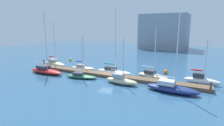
{
  "coord_description": "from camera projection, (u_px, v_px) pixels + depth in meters",
  "views": [
    {
      "loc": [
        14.99,
        -26.62,
        8.45
      ],
      "look_at": [
        0.0,
        2.0,
        2.0
      ],
      "focal_mm": 29.63,
      "sensor_mm": 36.0,
      "label": 1
    }
  ],
  "objects": [
    {
      "name": "dock_piling_near_end",
      "position": [
        44.0,
        63.0,
        39.3
      ],
      "size": [
        0.28,
        0.28,
        1.49
      ],
      "primitive_type": "cylinder",
      "color": "brown",
      "rests_on": "ground_plane"
    },
    {
      "name": "mooring_buoy_yellow",
      "position": [
        70.0,
        60.0,
        45.82
      ],
      "size": [
        0.64,
        0.64,
        0.64
      ],
      "primitive_type": "sphere",
      "color": "yellow",
      "rests_on": "ground_plane"
    },
    {
      "name": "sailboat_8",
      "position": [
        201.0,
        80.0,
        27.44
      ],
      "size": [
        5.17,
        1.74,
        6.72
      ],
      "rotation": [
        0.0,
        0.0,
        -0.08
      ],
      "color": "white",
      "rests_on": "ground_plane"
    },
    {
      "name": "sailboat_1",
      "position": [
        46.0,
        70.0,
        33.54
      ],
      "size": [
        7.58,
        2.36,
        10.9
      ],
      "rotation": [
        0.0,
        0.0,
        -0.04
      ],
      "color": "#B21E1E",
      "rests_on": "ground_plane"
    },
    {
      "name": "sailboat_4",
      "position": [
        113.0,
        70.0,
        33.47
      ],
      "size": [
        6.74,
        1.97,
        11.41
      ],
      "rotation": [
        0.0,
        0.0,
        -0.02
      ],
      "color": "white",
      "rests_on": "ground_plane"
    },
    {
      "name": "sailboat_3",
      "position": [
        81.0,
        76.0,
        30.51
      ],
      "size": [
        5.66,
        2.64,
        6.97
      ],
      "rotation": [
        0.0,
        0.0,
        0.18
      ],
      "color": "#2D7047",
      "rests_on": "ground_plane"
    },
    {
      "name": "sailboat_0",
      "position": [
        55.0,
        63.0,
        40.55
      ],
      "size": [
        6.87,
        3.15,
        9.51
      ],
      "rotation": [
        0.0,
        0.0,
        -0.2
      ],
      "color": "beige",
      "rests_on": "ground_plane"
    },
    {
      "name": "sailboat_2",
      "position": [
        83.0,
        67.0,
        36.84
      ],
      "size": [
        5.32,
        2.16,
        6.84
      ],
      "rotation": [
        0.0,
        0.0,
        0.1
      ],
      "color": "beige",
      "rests_on": "ground_plane"
    },
    {
      "name": "harbor_building_distant",
      "position": [
        164.0,
        31.0,
        71.06
      ],
      "size": [
        17.12,
        12.73,
        12.9
      ],
      "primitive_type": "cube",
      "color": "#9399A3",
      "rests_on": "ground_plane"
    },
    {
      "name": "sailboat_5",
      "position": [
        121.0,
        80.0,
        27.4
      ],
      "size": [
        5.27,
        2.01,
        6.72
      ],
      "rotation": [
        0.0,
        0.0,
        -0.08
      ],
      "color": "beige",
      "rests_on": "ground_plane"
    },
    {
      "name": "ground_plane",
      "position": [
        107.0,
        76.0,
        31.6
      ],
      "size": [
        120.0,
        120.0,
        0.0
      ],
      "primitive_type": "plane",
      "color": "#2D567A"
    },
    {
      "name": "sailboat_7",
      "position": [
        171.0,
        88.0,
        23.99
      ],
      "size": [
        6.91,
        2.47,
        10.0
      ],
      "rotation": [
        0.0,
        0.0,
        -0.06
      ],
      "color": "navy",
      "rests_on": "ground_plane"
    },
    {
      "name": "dock_piling_far_end",
      "position": [
        211.0,
        88.0,
        23.59
      ],
      "size": [
        0.28,
        0.28,
        1.49
      ],
      "primitive_type": "cylinder",
      "color": "brown",
      "rests_on": "ground_plane"
    },
    {
      "name": "mooring_buoy_orange",
      "position": [
        166.0,
        72.0,
        33.28
      ],
      "size": [
        0.79,
        0.79,
        0.79
      ],
      "primitive_type": "sphere",
      "color": "orange",
      "rests_on": "ground_plane"
    },
    {
      "name": "dock_pier",
      "position": [
        107.0,
        75.0,
        31.54
      ],
      "size": [
        32.28,
        1.89,
        0.52
      ],
      "primitive_type": "cube",
      "color": "brown",
      "rests_on": "ground_plane"
    },
    {
      "name": "sailboat_6",
      "position": [
        152.0,
        75.0,
        30.5
      ],
      "size": [
        5.64,
        2.98,
        8.38
      ],
      "rotation": [
        0.0,
        0.0,
        -0.24
      ],
      "color": "beige",
      "rests_on": "ground_plane"
    }
  ]
}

